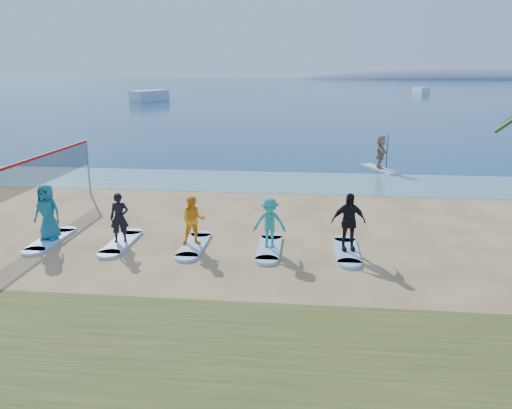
# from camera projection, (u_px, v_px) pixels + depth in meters

# --- Properties ---
(ground) EXTENTS (600.00, 600.00, 0.00)m
(ground) POSITION_uv_depth(u_px,v_px,m) (223.00, 256.00, 15.11)
(ground) COLOR tan
(ground) RESTS_ON ground
(shallow_water) EXTENTS (600.00, 600.00, 0.00)m
(shallow_water) POSITION_uv_depth(u_px,v_px,m) (258.00, 181.00, 25.18)
(shallow_water) COLOR teal
(shallow_water) RESTS_ON ground
(ocean) EXTENTS (600.00, 600.00, 0.00)m
(ocean) POSITION_uv_depth(u_px,v_px,m) (303.00, 86.00, 168.69)
(ocean) COLOR navy
(ocean) RESTS_ON ground
(island_ridge) EXTENTS (220.00, 56.00, 18.00)m
(island_ridge) POSITION_uv_depth(u_px,v_px,m) (468.00, 79.00, 293.39)
(island_ridge) COLOR slate
(island_ridge) RESTS_ON ground
(volleyball_net) EXTENTS (0.26, 9.09, 2.50)m
(volleyball_net) POSITION_uv_depth(u_px,v_px,m) (35.00, 173.00, 17.69)
(volleyball_net) COLOR gray
(volleyball_net) RESTS_ON ground
(paddleboard) EXTENTS (1.90, 3.02, 0.12)m
(paddleboard) POSITION_uv_depth(u_px,v_px,m) (380.00, 169.00, 28.03)
(paddleboard) COLOR silver
(paddleboard) RESTS_ON ground
(paddleboarder) EXTENTS (0.56, 1.69, 1.81)m
(paddleboarder) POSITION_uv_depth(u_px,v_px,m) (381.00, 152.00, 27.78)
(paddleboarder) COLOR tan
(paddleboarder) RESTS_ON paddleboard
(boat_offshore_a) EXTENTS (5.00, 8.88, 1.96)m
(boat_offshore_a) POSITION_uv_depth(u_px,v_px,m) (150.00, 102.00, 88.04)
(boat_offshore_a) COLOR silver
(boat_offshore_a) RESTS_ON ground
(boat_offshore_b) EXTENTS (2.93, 6.22, 1.45)m
(boat_offshore_b) POSITION_uv_depth(u_px,v_px,m) (421.00, 94.00, 117.01)
(boat_offshore_b) COLOR silver
(boat_offshore_b) RESTS_ON ground
(surfboard_0) EXTENTS (0.70, 2.20, 0.09)m
(surfboard_0) POSITION_uv_depth(u_px,v_px,m) (51.00, 240.00, 16.38)
(surfboard_0) COLOR #A2CDFB
(surfboard_0) RESTS_ON ground
(student_0) EXTENTS (0.94, 0.65, 1.82)m
(student_0) POSITION_uv_depth(u_px,v_px,m) (47.00, 212.00, 16.13)
(student_0) COLOR #1A6C80
(student_0) RESTS_ON surfboard_0
(surfboard_1) EXTENTS (0.70, 2.20, 0.09)m
(surfboard_1) POSITION_uv_depth(u_px,v_px,m) (121.00, 243.00, 16.13)
(surfboard_1) COLOR #A2CDFB
(surfboard_1) RESTS_ON ground
(student_1) EXTENTS (0.65, 0.50, 1.60)m
(student_1) POSITION_uv_depth(u_px,v_px,m) (119.00, 218.00, 15.91)
(student_1) COLOR black
(student_1) RESTS_ON surfboard_1
(surfboard_2) EXTENTS (0.70, 2.20, 0.09)m
(surfboard_2) POSITION_uv_depth(u_px,v_px,m) (194.00, 245.00, 15.89)
(surfboard_2) COLOR #A2CDFB
(surfboard_2) RESTS_ON ground
(student_2) EXTENTS (0.88, 0.76, 1.56)m
(student_2) POSITION_uv_depth(u_px,v_px,m) (193.00, 221.00, 15.67)
(student_2) COLOR #FFA31A
(student_2) RESTS_ON surfboard_2
(surfboard_3) EXTENTS (0.70, 2.20, 0.09)m
(surfboard_3) POSITION_uv_depth(u_px,v_px,m) (269.00, 248.00, 15.64)
(surfboard_3) COLOR #A2CDFB
(surfboard_3) RESTS_ON ground
(student_3) EXTENTS (1.02, 0.59, 1.57)m
(student_3) POSITION_uv_depth(u_px,v_px,m) (270.00, 223.00, 15.42)
(student_3) COLOR teal
(student_3) RESTS_ON surfboard_3
(surfboard_4) EXTENTS (0.70, 2.20, 0.09)m
(surfboard_4) POSITION_uv_depth(u_px,v_px,m) (347.00, 251.00, 15.40)
(surfboard_4) COLOR #A2CDFB
(surfboard_4) RESTS_ON ground
(student_4) EXTENTS (1.10, 0.59, 1.80)m
(student_4) POSITION_uv_depth(u_px,v_px,m) (348.00, 222.00, 15.15)
(student_4) COLOR black
(student_4) RESTS_ON surfboard_4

